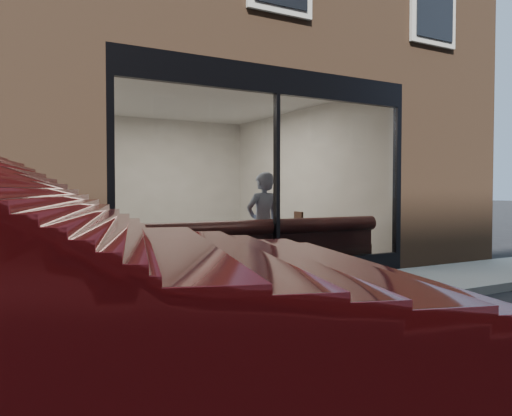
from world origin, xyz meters
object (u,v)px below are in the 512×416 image
person (263,224)px  cafe_chair_right (290,247)px  cafe_table_left (150,230)px  cafe_table_right (290,225)px  banquette (263,264)px

person → cafe_chair_right: size_ratio=4.33×
cafe_table_left → cafe_table_right: bearing=-7.1°
banquette → cafe_chair_right: bearing=45.8°
banquette → person: bearing=60.5°
person → cafe_table_left: (-1.61, 0.89, -0.09)m
banquette → cafe_table_right: bearing=38.6°
person → cafe_table_left: size_ratio=2.90×
person → banquette: bearing=55.9°
banquette → person: (0.14, 0.25, 0.61)m
cafe_table_right → cafe_table_left: bearing=172.9°
banquette → cafe_table_left: 1.93m
person → cafe_table_left: person is taller
person → cafe_chair_right: 2.02m
banquette → person: 0.68m
cafe_table_left → banquette: bearing=-37.9°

